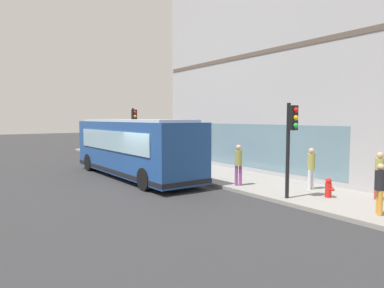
% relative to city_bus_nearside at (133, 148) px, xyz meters
% --- Properties ---
extents(ground, '(120.00, 120.00, 0.00)m').
position_rel_city_bus_nearside_xyz_m(ground, '(-0.74, -2.94, -1.55)').
color(ground, '#2D2D30').
extents(sidewalk_curb, '(3.90, 40.00, 0.15)m').
position_rel_city_bus_nearside_xyz_m(sidewalk_curb, '(3.81, -2.94, -1.48)').
color(sidewalk_curb, gray).
rests_on(sidewalk_curb, ground).
extents(building_corner, '(7.22, 16.54, 12.01)m').
position_rel_city_bus_nearside_xyz_m(building_corner, '(9.34, -2.94, 4.44)').
color(building_corner, '#A8A8AD').
rests_on(building_corner, ground).
extents(city_bus_nearside, '(2.73, 10.08, 3.07)m').
position_rel_city_bus_nearside_xyz_m(city_bus_nearside, '(0.00, 0.00, 0.00)').
color(city_bus_nearside, '#1E478C').
rests_on(city_bus_nearside, ground).
extents(traffic_light_near_corner, '(0.32, 0.49, 3.55)m').
position_rel_city_bus_nearside_xyz_m(traffic_light_near_corner, '(2.34, -8.42, 1.07)').
color(traffic_light_near_corner, black).
rests_on(traffic_light_near_corner, sidewalk_curb).
extents(traffic_light_down_block, '(0.32, 0.49, 3.66)m').
position_rel_city_bus_nearside_xyz_m(traffic_light_down_block, '(2.30, 4.76, 1.15)').
color(traffic_light_down_block, black).
rests_on(traffic_light_down_block, sidewalk_curb).
extents(fire_hydrant, '(0.35, 0.35, 0.74)m').
position_rel_city_bus_nearside_xyz_m(fire_hydrant, '(3.72, -9.11, -1.04)').
color(fire_hydrant, red).
rests_on(fire_hydrant, sidewalk_curb).
extents(pedestrian_by_light_pole, '(0.32, 0.32, 1.76)m').
position_rel_city_bus_nearside_xyz_m(pedestrian_by_light_pole, '(4.87, -10.41, -0.39)').
color(pedestrian_by_light_pole, '#B23338').
rests_on(pedestrian_by_light_pole, sidewalk_curb).
extents(pedestrian_walking_along_curb, '(0.32, 0.32, 1.60)m').
position_rel_city_bus_nearside_xyz_m(pedestrian_walking_along_curb, '(2.90, -11.40, -0.49)').
color(pedestrian_walking_along_curb, gold).
rests_on(pedestrian_walking_along_curb, sidewalk_curb).
extents(pedestrian_near_hydrant, '(0.32, 0.32, 1.74)m').
position_rel_city_bus_nearside_xyz_m(pedestrian_near_hydrant, '(4.44, -7.82, -0.40)').
color(pedestrian_near_hydrant, silver).
rests_on(pedestrian_near_hydrant, sidewalk_curb).
extents(pedestrian_near_building_entrance, '(0.32, 0.32, 1.82)m').
position_rel_city_bus_nearside_xyz_m(pedestrian_near_building_entrance, '(2.49, -5.46, -0.35)').
color(pedestrian_near_building_entrance, '#8C3F8C').
rests_on(pedestrian_near_building_entrance, sidewalk_curb).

